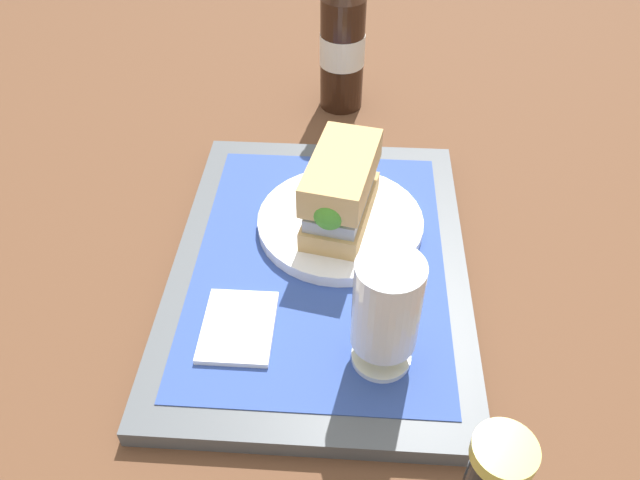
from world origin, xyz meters
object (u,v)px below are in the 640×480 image
at_px(beer_glass, 386,309).
at_px(second_bottle, 342,40).
at_px(plate, 340,222).
at_px(sandwich, 341,190).

bearing_deg(beer_glass, second_bottle, -173.45).
xyz_separation_m(plate, sandwich, (0.00, -0.00, 0.05)).
height_order(plate, second_bottle, second_bottle).
bearing_deg(plate, second_bottle, -178.04).
bearing_deg(second_bottle, beer_glass, 6.55).
height_order(beer_glass, second_bottle, second_bottle).
distance_m(plate, beer_glass, 0.20).
distance_m(sandwich, second_bottle, 0.31).
bearing_deg(plate, beer_glass, 14.05).
height_order(plate, sandwich, sandwich).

